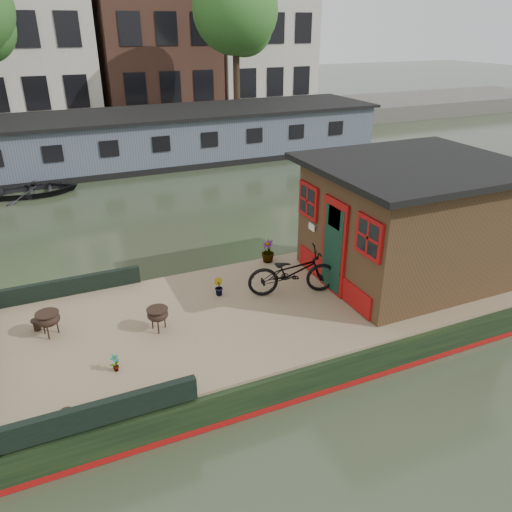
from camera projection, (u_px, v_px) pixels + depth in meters
name	position (u px, v px, depth m)	size (l,w,h in m)	color
ground	(311.00, 322.00, 10.11)	(120.00, 120.00, 0.00)	#2A3320
houseboat_hull	(251.00, 325.00, 9.51)	(14.01, 4.02, 0.60)	black
houseboat_deck	(312.00, 295.00, 9.85)	(11.80, 3.80, 0.05)	olive
bow_bulwark	(34.00, 348.00, 7.91)	(3.00, 4.00, 0.35)	black
cabin	(409.00, 220.00, 10.11)	(4.00, 3.50, 2.42)	black
bicycle	(292.00, 272.00, 9.69)	(0.61, 1.75, 0.92)	black
potted_plant_b	(218.00, 287.00, 9.74)	(0.20, 0.16, 0.35)	brown
potted_plant_d	(268.00, 251.00, 11.07)	(0.29, 0.29, 0.52)	brown
potted_plant_e	(115.00, 363.00, 7.60)	(0.16, 0.11, 0.30)	brown
brazier_front	(49.00, 324.00, 8.45)	(0.41, 0.41, 0.45)	black
brazier_rear	(158.00, 319.00, 8.61)	(0.39, 0.39, 0.42)	black
bollard_port	(37.00, 325.00, 8.65)	(0.18, 0.18, 0.20)	black
bollard_stbd	(67.00, 416.00, 6.66)	(0.16, 0.16, 0.18)	black
dinghy	(36.00, 187.00, 17.49)	(2.01, 2.82, 0.58)	black
far_houseboat	(150.00, 140.00, 21.30)	(20.40, 4.40, 2.11)	#4B5364
quay	(124.00, 126.00, 26.91)	(60.00, 6.00, 0.90)	#47443F
tree_right	(238.00, 14.00, 25.66)	(4.40, 4.40, 7.40)	#332316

